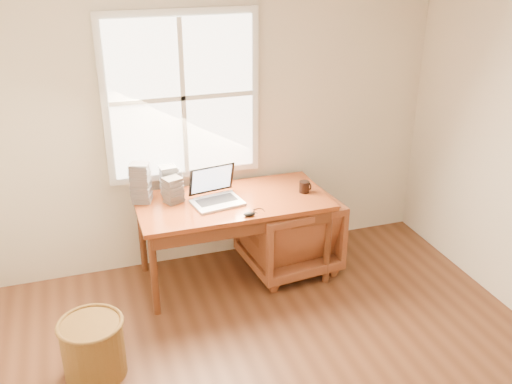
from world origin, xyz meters
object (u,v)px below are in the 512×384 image
Objects in this scene: desk at (232,202)px; laptop at (217,186)px; armchair at (288,232)px; cd_stack_a at (169,181)px; coffee_mug at (304,187)px; wicker_stool at (93,349)px.

laptop is at bearing -163.94° from desk.
cd_stack_a reaches higher than armchair.
coffee_mug reaches higher than armchair.
armchair is 1.86× the size of wicker_stool.
wicker_stool is 1.54m from cd_stack_a.
desk is at bearing -5.83° from armchair.
desk is 0.64m from coffee_mug.
armchair is 1.72× the size of laptop.
desk reaches higher than wicker_stool.
coffee_mug is (0.63, -0.05, 0.07)m from desk.
armchair is 1.15m from cd_stack_a.
armchair is 0.46m from coffee_mug.
cd_stack_a is at bearing 152.74° from desk.
armchair is 7.91× the size of coffee_mug.
wicker_stool is 1.57m from laptop.
cd_stack_a is (-0.34, 0.29, -0.03)m from laptop.
laptop is at bearing 37.59° from wicker_stool.
desk is at bearing 173.02° from coffee_mug.
armchair is at bearing 156.72° from coffee_mug.
coffee_mug is at bearing -14.76° from cd_stack_a.
wicker_stool is (-1.76, -0.90, -0.15)m from armchair.
coffee_mug is (0.12, -0.05, 0.44)m from armchair.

